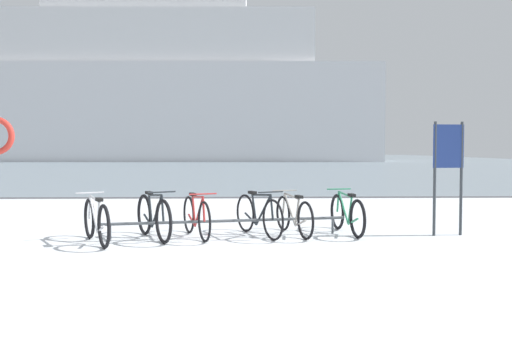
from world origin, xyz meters
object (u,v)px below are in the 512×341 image
object	(u,v)px
bicycle_4	(294,215)
bicycle_2	(196,217)
info_sign	(448,158)
bicycle_1	(153,217)
bicycle_5	(347,214)
bicycle_0	(96,221)
ferry_ship	(157,90)
bicycle_3	(259,215)

from	to	relation	value
bicycle_4	bicycle_2	bearing A→B (deg)	-172.88
bicycle_2	info_sign	xyz separation A→B (m)	(4.35, 0.11, 0.98)
bicycle_1	bicycle_5	world-z (taller)	bicycle_1
bicycle_4	info_sign	bearing A→B (deg)	-2.24
bicycle_1	bicycle_5	bearing A→B (deg)	7.91
bicycle_0	bicycle_5	bearing A→B (deg)	11.23
bicycle_5	info_sign	bearing A→B (deg)	-7.46
bicycle_4	bicycle_5	size ratio (longest dim) A/B	0.97
bicycle_0	ferry_ship	xyz separation A→B (m)	(-8.10, 55.34, 8.30)
info_sign	bicycle_4	bearing A→B (deg)	177.76
bicycle_4	ferry_ship	size ratio (longest dim) A/B	0.03
ferry_ship	bicycle_3	bearing A→B (deg)	-78.92
bicycle_0	bicycle_1	distance (m)	0.92
bicycle_0	bicycle_4	bearing A→B (deg)	12.43
info_sign	bicycle_2	bearing A→B (deg)	-178.62
bicycle_1	bicycle_2	size ratio (longest dim) A/B	0.99
bicycle_4	bicycle_1	bearing A→B (deg)	-171.78
bicycle_1	bicycle_4	world-z (taller)	bicycle_1
bicycle_0	bicycle_5	xyz separation A→B (m)	(4.19, 0.83, -0.01)
bicycle_1	bicycle_2	world-z (taller)	bicycle_1
bicycle_4	ferry_ship	distance (m)	56.41
bicycle_0	bicycle_5	world-z (taller)	bicycle_0
bicycle_4	info_sign	xyz separation A→B (m)	(2.67, -0.10, 1.00)
bicycle_3	bicycle_5	xyz separation A→B (m)	(1.58, 0.21, -0.02)
info_sign	bicycle_3	bearing A→B (deg)	179.73
info_sign	ferry_ship	distance (m)	56.97
bicycle_4	ferry_ship	bearing A→B (deg)	101.72
bicycle_3	bicycle_2	bearing A→B (deg)	-173.52
bicycle_4	ferry_ship	world-z (taller)	ferry_ship
bicycle_3	info_sign	bearing A→B (deg)	-0.27
bicycle_2	ferry_ship	size ratio (longest dim) A/B	0.03
info_sign	bicycle_1	bearing A→B (deg)	-177.29
bicycle_4	info_sign	distance (m)	2.86
bicycle_3	ferry_ship	size ratio (longest dim) A/B	0.03
bicycle_3	bicycle_4	distance (m)	0.62
bicycle_5	ferry_ship	size ratio (longest dim) A/B	0.03
bicycle_2	bicycle_3	bearing A→B (deg)	6.48
bicycle_2	bicycle_1	bearing A→B (deg)	-169.16
bicycle_0	bicycle_5	size ratio (longest dim) A/B	0.92
bicycle_1	bicycle_0	bearing A→B (deg)	-156.55
bicycle_1	ferry_ship	distance (m)	56.31
bicycle_4	bicycle_5	distance (m)	0.97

